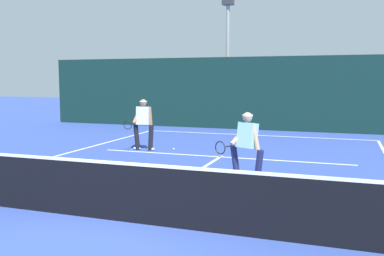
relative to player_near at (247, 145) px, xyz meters
name	(u,v)px	position (x,y,z in m)	size (l,w,h in m)	color
ground_plane	(119,221)	(-1.44, -3.24, -0.88)	(80.00, 80.00, 0.00)	#304799
court_line_baseline_far	(255,135)	(-1.44, 8.29, -0.88)	(9.50, 0.10, 0.01)	white
court_line_service	(220,157)	(-1.44, 2.99, -0.88)	(7.75, 0.10, 0.01)	white
court_line_centre	(186,179)	(-1.44, -0.04, -0.88)	(0.10, 6.40, 0.01)	white
tennis_net	(118,191)	(-1.44, -3.24, -0.37)	(10.42, 0.09, 1.11)	#1E4723
player_near	(247,145)	(0.00, 0.00, 0.00)	(1.07, 0.86, 1.61)	#1E234C
player_far	(143,122)	(-4.17, 3.36, 0.05)	(0.79, 0.89, 1.69)	black
tennis_ball	(174,149)	(-3.23, 3.68, -0.85)	(0.07, 0.07, 0.07)	#D1E033
back_fence_windscreen	(264,94)	(-1.44, 10.24, 0.79)	(22.05, 0.12, 3.35)	#0F2C28
light_pole	(228,46)	(-3.63, 12.11, 3.12)	(0.55, 0.44, 6.39)	#9EA39E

